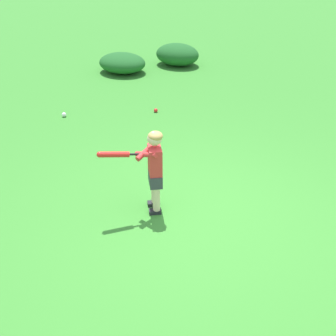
% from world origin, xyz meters
% --- Properties ---
extents(ground_plane, '(40.00, 40.00, 0.00)m').
position_xyz_m(ground_plane, '(0.00, 0.00, 0.00)').
color(ground_plane, '#38842D').
extents(child_batter, '(0.63, 0.64, 1.08)m').
position_xyz_m(child_batter, '(-0.59, -0.16, 0.65)').
color(child_batter, '#232328').
rests_on(child_batter, ground).
extents(play_ball_center_lawn, '(0.09, 0.09, 0.09)m').
position_xyz_m(play_ball_center_lawn, '(-3.62, 1.44, 0.04)').
color(play_ball_center_lawn, white).
rests_on(play_ball_center_lawn, ground).
extents(play_ball_far_right, '(0.08, 0.08, 0.08)m').
position_xyz_m(play_ball_far_right, '(-2.25, 2.52, 0.04)').
color(play_ball_far_right, red).
rests_on(play_ball_far_right, ground).
extents(shrub_left_background, '(1.15, 0.94, 0.54)m').
position_xyz_m(shrub_left_background, '(-3.48, 5.48, 0.27)').
color(shrub_left_background, '#1E5B23').
rests_on(shrub_left_background, ground).
extents(shrub_right_background, '(1.19, 1.00, 0.46)m').
position_xyz_m(shrub_right_background, '(-4.32, 4.24, 0.23)').
color(shrub_right_background, '#1E5B23').
rests_on(shrub_right_background, ground).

